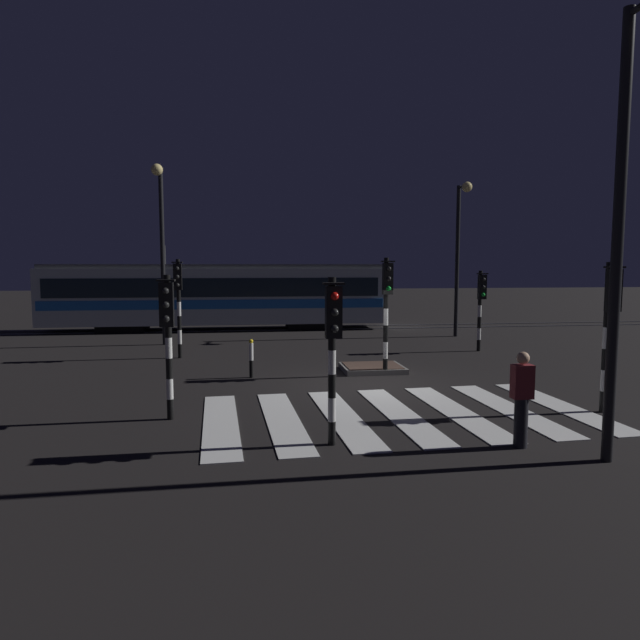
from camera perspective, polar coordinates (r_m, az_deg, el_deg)
The scene contains 17 objects.
ground_plane at distance 15.20m, azimuth 5.02°, elevation -6.63°, with size 120.00×120.00×0.00m, color black.
rail_near at distance 27.88m, azimuth -0.92°, elevation -0.98°, with size 80.00×0.12×0.03m, color #59595E.
rail_far at distance 29.29m, azimuth -1.26°, elevation -0.66°, with size 80.00×0.12×0.03m, color #59595E.
crosswalk_zebra at distance 12.39m, azimuth 8.13°, elevation -9.45°, with size 8.54×5.10×0.02m.
traffic_island at distance 17.21m, azimuth 5.35°, elevation -4.88°, with size 1.84×1.56×0.18m.
traffic_light_kerb_mid_left at distance 9.80m, azimuth 1.31°, elevation -1.63°, with size 0.36×0.42×3.01m.
traffic_light_corner_far_left at distance 19.78m, azimuth -14.20°, elevation 2.66°, with size 0.36×0.42×3.42m.
traffic_light_median_centre at distance 16.27m, azimuth 6.80°, elevation 2.21°, with size 0.36×0.42×3.43m.
traffic_light_corner_near_left at distance 11.87m, azimuth -15.23°, elevation -0.53°, with size 0.36×0.42×3.02m.
traffic_light_corner_far_right at distance 21.60m, azimuth 16.04°, elevation 2.12°, with size 0.36×0.42×3.01m.
traffic_light_corner_near_right at distance 13.53m, azimuth 27.38°, elevation 0.52°, with size 0.36×0.42×3.28m.
street_lamp_trackside_right at distance 25.67m, azimuth 14.03°, elevation 7.90°, with size 0.44×1.21×6.74m.
street_lamp_near_kerb at distance 10.02m, azimuth 29.10°, elevation 12.56°, with size 0.44×1.21×7.18m.
street_lamp_trackside_left at distance 23.15m, azimuth -15.85°, elevation 8.50°, with size 0.44×1.21×7.02m.
tram at distance 28.27m, azimuth -10.40°, elevation 2.55°, with size 16.71×2.58×4.15m.
pedestrian_waiting_at_kerb at distance 10.57m, azimuth 19.81°, elevation -7.52°, with size 0.36×0.24×1.71m.
bollard_island_edge at distance 16.18m, azimuth -7.00°, elevation -3.88°, with size 0.12×0.12×1.11m.
Camera 1 is at (-3.32, -14.48, 3.22)m, focal length 31.49 mm.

